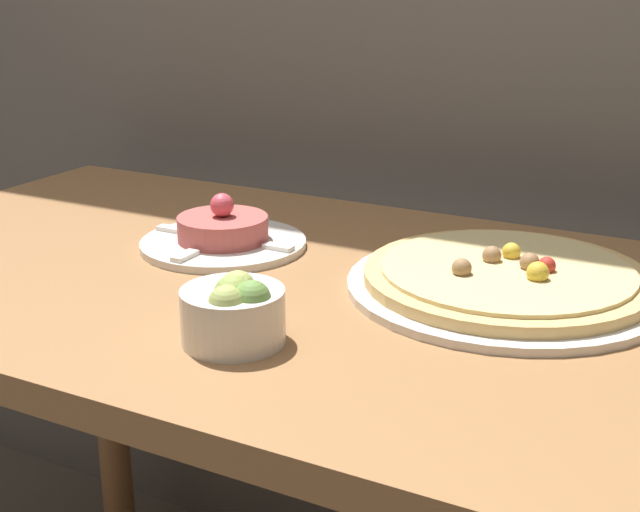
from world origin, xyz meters
TOP-DOWN VIEW (x-y plane):
  - dining_table at (0.00, 0.35)m, footprint 1.23×0.70m
  - pizza_plate at (0.25, 0.43)m, footprint 0.37×0.37m
  - tartare_plate at (-0.12, 0.41)m, footprint 0.22×0.22m
  - small_bowl at (0.06, 0.16)m, footprint 0.10×0.10m

SIDE VIEW (x-z plane):
  - dining_table at x=0.00m, z-range 0.27..1.03m
  - pizza_plate at x=0.25m, z-range 0.75..0.80m
  - tartare_plate at x=-0.12m, z-range 0.75..0.82m
  - small_bowl at x=0.06m, z-range 0.76..0.84m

